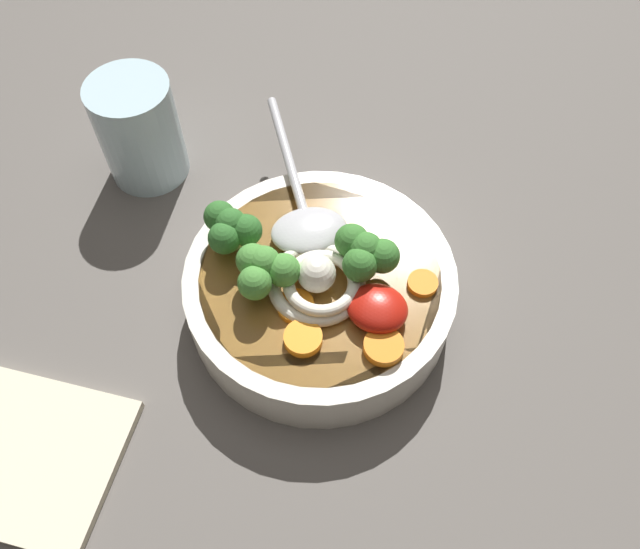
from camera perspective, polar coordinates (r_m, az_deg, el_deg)
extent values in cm
cube|color=#5B5651|center=(53.17, -4.37, -4.23)|extent=(108.10, 108.10, 3.08)
cylinder|color=silver|center=(49.99, 0.00, -1.45)|extent=(20.90, 20.90, 4.68)
cylinder|color=#B27A33|center=(49.83, 0.00, -1.34)|extent=(18.40, 18.40, 4.31)
torus|color=silver|center=(46.99, -0.31, -0.78)|extent=(7.33, 7.33, 1.01)
torus|color=silver|center=(46.06, 0.11, -0.73)|extent=(7.86, 7.86, 0.91)
sphere|color=silver|center=(45.88, -0.31, 0.09)|extent=(2.85, 2.85, 2.85)
ellipsoid|color=#B7B7BC|center=(49.38, -0.99, 3.97)|extent=(7.43, 6.95, 1.60)
cylinder|color=#B7B7BC|center=(54.12, -2.81, 10.16)|extent=(8.81, 13.03, 0.80)
ellipsoid|color=#B2190F|center=(45.28, 5.00, -3.52)|extent=(4.44, 3.99, 2.00)
cylinder|color=#7A9E60|center=(47.76, 3.96, 0.90)|extent=(1.32, 1.32, 1.41)
sphere|color=#38752D|center=(46.12, 4.10, 2.28)|extent=(2.59, 2.59, 2.59)
sphere|color=#38752D|center=(46.17, 5.62, 1.67)|extent=(2.59, 2.59, 2.59)
sphere|color=#38752D|center=(46.64, 2.88, 3.04)|extent=(2.59, 2.59, 2.59)
sphere|color=#38752D|center=(45.55, 3.61, 0.88)|extent=(2.59, 2.59, 2.59)
cylinder|color=#7A9E60|center=(46.96, -4.81, -0.76)|extent=(1.26, 1.26, 1.36)
sphere|color=#478938|center=(45.35, -4.98, 0.52)|extent=(2.48, 2.48, 2.48)
sphere|color=#478938|center=(45.23, -3.50, -0.07)|extent=(2.48, 2.48, 2.48)
sphere|color=#478938|center=(45.98, -6.06, 1.28)|extent=(2.48, 2.48, 2.48)
sphere|color=#478938|center=(44.91, -5.55, -0.85)|extent=(2.48, 2.48, 2.48)
cylinder|color=#7A9E60|center=(49.50, -7.76, 3.18)|extent=(1.25, 1.25, 1.34)
sphere|color=#2D6628|center=(48.00, -8.02, 4.51)|extent=(2.46, 2.46, 2.46)
sphere|color=#2D6628|center=(47.78, -6.64, 3.97)|extent=(2.46, 2.46, 2.46)
sphere|color=#2D6628|center=(48.70, -8.99, 5.16)|extent=(2.46, 2.46, 2.46)
sphere|color=#2D6628|center=(47.51, -8.59, 3.26)|extent=(2.46, 2.46, 2.46)
cylinder|color=orange|center=(47.91, 9.20, -0.78)|extent=(2.29, 2.29, 0.50)
cylinder|color=orange|center=(44.89, -1.53, -5.75)|extent=(2.76, 2.76, 0.77)
cylinder|color=orange|center=(46.26, -2.19, -2.87)|extent=(2.75, 2.75, 0.57)
cylinder|color=orange|center=(44.80, 5.73, -6.46)|extent=(2.86, 2.86, 0.78)
cylinder|color=silver|center=(59.58, -15.91, 12.32)|extent=(7.23, 7.23, 9.73)
cube|color=beige|center=(51.35, -25.46, -14.29)|extent=(15.32, 12.52, 0.80)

